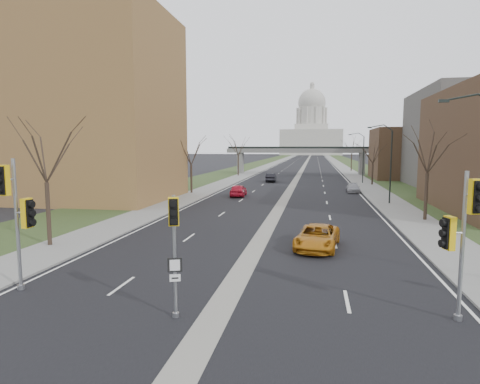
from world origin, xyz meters
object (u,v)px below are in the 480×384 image
(signal_pole_right, at_px, (462,225))
(car_right_mid, at_px, (353,188))
(car_left_far, at_px, (271,177))
(signal_pole_median, at_px, (174,235))
(signal_pole_left, at_px, (16,206))
(car_right_near, at_px, (317,237))
(car_left_near, at_px, (238,190))

(signal_pole_right, distance_m, car_right_mid, 42.83)
(signal_pole_right, height_order, car_left_far, signal_pole_right)
(signal_pole_median, distance_m, car_right_mid, 45.60)
(signal_pole_left, xyz_separation_m, signal_pole_right, (17.76, 0.11, -0.23))
(signal_pole_right, bearing_deg, car_right_near, 99.63)
(signal_pole_left, bearing_deg, car_left_far, 89.95)
(signal_pole_median, xyz_separation_m, signal_pole_right, (10.07, 1.64, 0.39))
(signal_pole_left, height_order, car_right_mid, signal_pole_left)
(car_right_near, height_order, car_right_mid, car_right_near)
(signal_pole_right, distance_m, car_left_far, 59.39)
(signal_pole_median, xyz_separation_m, car_left_near, (-4.75, 37.06, -2.42))
(signal_pole_left, relative_size, car_left_far, 1.22)
(car_right_near, bearing_deg, car_left_near, 119.08)
(signal_pole_left, relative_size, signal_pole_median, 1.27)
(signal_pole_median, bearing_deg, signal_pole_left, 149.77)
(signal_pole_left, xyz_separation_m, car_left_near, (2.94, 35.54, -3.04))
(car_right_near, bearing_deg, signal_pole_right, -56.16)
(signal_pole_median, height_order, car_left_far, signal_pole_median)
(signal_pole_left, distance_m, car_left_near, 35.79)
(signal_pole_median, relative_size, car_right_mid, 1.08)
(car_left_near, bearing_deg, signal_pole_left, 81.95)
(signal_pole_left, distance_m, car_left_far, 58.26)
(signal_pole_right, relative_size, car_right_near, 1.04)
(signal_pole_left, xyz_separation_m, car_left_far, (4.75, 57.99, -3.04))
(signal_pole_median, distance_m, car_left_near, 37.44)
(signal_pole_median, xyz_separation_m, car_right_mid, (10.24, 44.36, -2.59))
(signal_pole_median, distance_m, signal_pole_right, 10.21)
(car_left_near, height_order, car_right_near, car_left_near)
(car_left_far, bearing_deg, car_left_near, 83.67)
(car_left_near, distance_m, car_right_near, 27.25)
(signal_pole_left, height_order, car_left_far, signal_pole_left)
(car_left_far, xyz_separation_m, car_right_near, (8.10, -47.84, -0.06))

